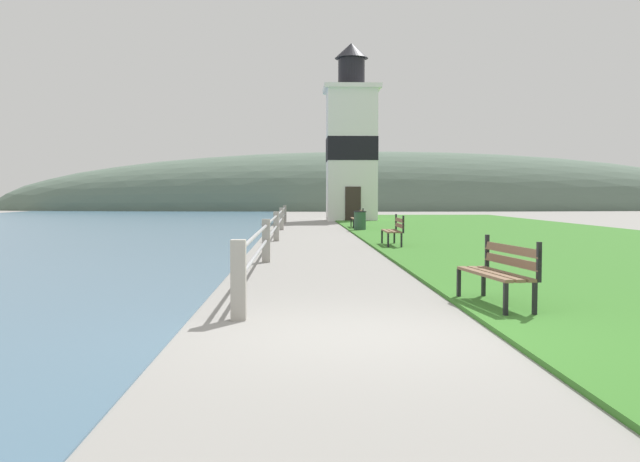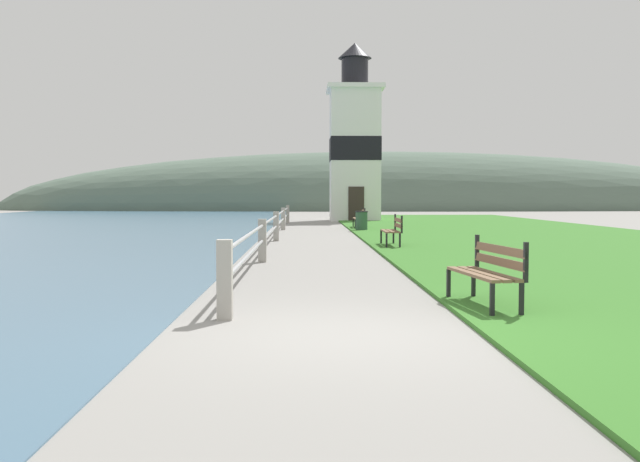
% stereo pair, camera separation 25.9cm
% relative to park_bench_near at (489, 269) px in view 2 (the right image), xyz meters
% --- Properties ---
extents(ground_plane, '(160.00, 160.00, 0.00)m').
position_rel_park_bench_near_xyz_m(ground_plane, '(-2.01, -1.72, -0.54)').
color(ground_plane, gray).
extents(grass_verge, '(12.00, 54.07, 0.06)m').
position_rel_park_bench_near_xyz_m(grass_verge, '(5.47, 16.30, -0.51)').
color(grass_verge, '#387528').
rests_on(grass_verge, ground_plane).
extents(seawall_railing, '(0.18, 29.82, 0.97)m').
position_rel_park_bench_near_xyz_m(seawall_railing, '(-3.38, 14.10, 0.05)').
color(seawall_railing, '#A8A399').
rests_on(seawall_railing, ground_plane).
extents(park_bench_near, '(0.68, 1.72, 0.94)m').
position_rel_park_bench_near_xyz_m(park_bench_near, '(0.00, 0.00, 0.00)').
color(park_bench_near, brown).
rests_on(park_bench_near, ground_plane).
extents(park_bench_midway, '(0.49, 1.67, 0.94)m').
position_rel_park_bench_near_xyz_m(park_bench_midway, '(0.12, 11.18, -0.00)').
color(park_bench_midway, brown).
rests_on(park_bench_midway, ground_plane).
extents(park_bench_far, '(0.51, 1.92, 0.94)m').
position_rel_park_bench_near_xyz_m(park_bench_far, '(0.04, 22.60, 0.00)').
color(park_bench_far, brown).
rests_on(park_bench_far, ground_plane).
extents(lighthouse, '(3.29, 3.29, 10.43)m').
position_rel_park_bench_near_xyz_m(lighthouse, '(0.48, 32.87, 3.95)').
color(lighthouse, white).
rests_on(lighthouse, ground_plane).
extents(trash_bin, '(0.54, 0.54, 0.84)m').
position_rel_park_bench_near_xyz_m(trash_bin, '(-0.07, 20.47, -0.11)').
color(trash_bin, '#2D5138').
rests_on(trash_bin, ground_plane).
extents(distant_hillside, '(80.00, 16.00, 12.00)m').
position_rel_park_bench_near_xyz_m(distant_hillside, '(5.99, 64.32, -0.54)').
color(distant_hillside, '#566B5B').
rests_on(distant_hillside, ground_plane).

